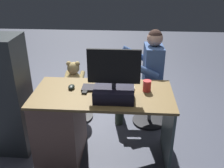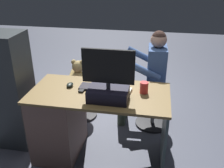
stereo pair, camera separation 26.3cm
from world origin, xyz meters
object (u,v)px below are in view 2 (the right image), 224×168
(desk, at_px, (67,120))
(visitor_chair, at_px, (153,106))
(tv_remote, at_px, (83,89))
(computer_mouse, at_px, (70,85))
(monitor, at_px, (108,86))
(teddy_bear, at_px, (79,74))
(office_chair_teddy, at_px, (80,98))
(person, at_px, (149,74))
(keyboard, at_px, (102,88))
(cup, at_px, (144,88))

(desk, relative_size, visitor_chair, 2.99)
(desk, distance_m, tv_remote, 0.39)
(tv_remote, distance_m, visitor_chair, 1.04)
(computer_mouse, bearing_deg, monitor, 155.97)
(monitor, distance_m, computer_mouse, 0.47)
(teddy_bear, distance_m, visitor_chair, 0.98)
(desk, height_order, office_chair_teddy, desk)
(monitor, distance_m, person, 0.86)
(desk, xyz_separation_m, monitor, (-0.44, 0.12, 0.47))
(person, bearing_deg, monitor, 68.08)
(monitor, distance_m, office_chair_teddy, 1.14)
(teddy_bear, height_order, visitor_chair, teddy_bear)
(monitor, xyz_separation_m, computer_mouse, (0.41, -0.18, -0.11))
(keyboard, bearing_deg, office_chair_teddy, -55.30)
(desk, distance_m, cup, 0.84)
(monitor, height_order, cup, monitor)
(desk, distance_m, computer_mouse, 0.37)
(computer_mouse, relative_size, office_chair_teddy, 0.22)
(desk, bearing_deg, keyboard, -167.63)
(keyboard, bearing_deg, computer_mouse, 2.00)
(monitor, bearing_deg, keyboard, -62.37)
(monitor, xyz_separation_m, teddy_bear, (0.53, -0.83, -0.28))
(tv_remote, bearing_deg, visitor_chair, -131.09)
(monitor, relative_size, tv_remote, 3.05)
(teddy_bear, bearing_deg, desk, 96.94)
(desk, bearing_deg, monitor, 164.86)
(monitor, bearing_deg, office_chair_teddy, -56.90)
(tv_remote, bearing_deg, keyboard, -158.18)
(cup, bearing_deg, desk, 4.80)
(desk, xyz_separation_m, cup, (-0.74, -0.06, 0.39))
(tv_remote, xyz_separation_m, person, (-0.58, -0.63, -0.07))
(desk, xyz_separation_m, computer_mouse, (-0.03, -0.06, 0.36))
(cup, xyz_separation_m, teddy_bear, (0.83, -0.64, -0.20))
(desk, height_order, computer_mouse, computer_mouse)
(monitor, distance_m, tv_remote, 0.33)
(computer_mouse, bearing_deg, person, -140.72)
(desk, xyz_separation_m, keyboard, (-0.34, -0.08, 0.35))
(office_chair_teddy, bearing_deg, computer_mouse, 100.49)
(computer_mouse, relative_size, visitor_chair, 0.22)
(keyboard, distance_m, tv_remote, 0.17)
(computer_mouse, distance_m, office_chair_teddy, 0.81)
(keyboard, relative_size, cup, 3.96)
(desk, relative_size, teddy_bear, 3.84)
(tv_remote, distance_m, person, 0.86)
(cup, bearing_deg, office_chair_teddy, -37.39)
(person, bearing_deg, computer_mouse, 39.28)
(tv_remote, relative_size, office_chair_teddy, 0.35)
(computer_mouse, xyz_separation_m, teddy_bear, (0.12, -0.64, -0.17))
(keyboard, xyz_separation_m, visitor_chair, (-0.50, -0.58, -0.48))
(computer_mouse, height_order, teddy_bear, teddy_bear)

